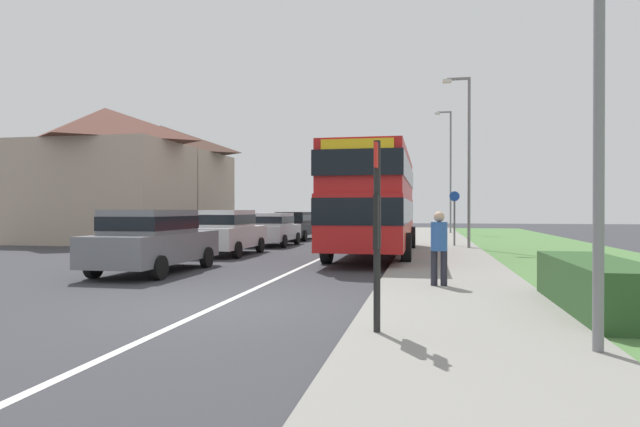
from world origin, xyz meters
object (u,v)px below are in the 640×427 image
(double_decker_bus, at_px, (375,198))
(street_lamp_near, at_px, (589,2))
(parked_car_grey, at_px, (153,238))
(pedestrian_at_stop, at_px, (439,245))
(parked_car_white, at_px, (227,230))
(street_lamp_mid, at_px, (466,151))
(cycle_route_sign, at_px, (454,216))
(bus_stop_sign, at_px, (377,222))
(parked_car_silver, at_px, (273,228))
(street_lamp_far, at_px, (449,165))
(parked_car_black, at_px, (295,224))

(double_decker_bus, xyz_separation_m, street_lamp_near, (3.64, -13.00, 1.89))
(parked_car_grey, xyz_separation_m, pedestrian_at_stop, (7.49, -1.84, 0.04))
(parked_car_white, bearing_deg, street_lamp_mid, 24.47)
(pedestrian_at_stop, distance_m, street_lamp_mid, 12.14)
(parked_car_white, distance_m, pedestrian_at_stop, 10.71)
(parked_car_white, bearing_deg, cycle_route_sign, 31.66)
(bus_stop_sign, height_order, street_lamp_near, street_lamp_near)
(double_decker_bus, distance_m, parked_car_grey, 8.32)
(double_decker_bus, bearing_deg, parked_car_white, -174.63)
(parked_car_grey, relative_size, parked_car_silver, 1.14)
(pedestrian_at_stop, relative_size, street_lamp_far, 0.20)
(bus_stop_sign, relative_size, street_lamp_far, 0.31)
(double_decker_bus, height_order, street_lamp_mid, street_lamp_mid)
(parked_car_white, relative_size, bus_stop_sign, 1.63)
(parked_car_black, xyz_separation_m, pedestrian_at_stop, (7.59, -17.94, 0.10))
(parked_car_white, bearing_deg, bus_stop_sign, -60.80)
(parked_car_silver, xyz_separation_m, street_lamp_mid, (8.71, -1.08, 3.30))
(parked_car_silver, xyz_separation_m, cycle_route_sign, (8.29, 0.11, 0.57))
(double_decker_bus, distance_m, parked_car_silver, 7.10)
(parked_car_white, xyz_separation_m, street_lamp_far, (8.86, 18.74, 3.87))
(bus_stop_sign, relative_size, street_lamp_near, 0.37)
(parked_car_grey, height_order, parked_car_black, parked_car_grey)
(pedestrian_at_stop, bearing_deg, parked_car_silver, 119.99)
(pedestrian_at_stop, xyz_separation_m, street_lamp_near, (1.52, -4.93, 3.06))
(double_decker_bus, xyz_separation_m, parked_car_white, (-5.48, -0.51, -1.21))
(parked_car_white, relative_size, parked_car_silver, 1.05)
(double_decker_bus, bearing_deg, street_lamp_near, -74.36)
(street_lamp_mid, bearing_deg, street_lamp_near, -89.47)
(parked_car_white, xyz_separation_m, parked_car_black, (0.01, 10.38, -0.05))
(pedestrian_at_stop, height_order, bus_stop_sign, bus_stop_sign)
(pedestrian_at_stop, xyz_separation_m, cycle_route_sign, (0.95, 12.82, 0.45))
(parked_car_white, xyz_separation_m, bus_stop_sign, (6.71, -12.01, 0.61))
(street_lamp_near, xyz_separation_m, street_lamp_far, (-0.26, 31.22, 0.77))
(parked_car_grey, bearing_deg, pedestrian_at_stop, -13.78)
(cycle_route_sign, distance_m, street_lamp_far, 13.89)
(parked_car_silver, height_order, pedestrian_at_stop, pedestrian_at_stop)
(street_lamp_near, bearing_deg, street_lamp_mid, 90.53)
(street_lamp_far, bearing_deg, street_lamp_near, -89.52)
(double_decker_bus, xyz_separation_m, parked_car_black, (-5.47, 9.87, -1.26))
(bus_stop_sign, bearing_deg, pedestrian_at_stop, 78.76)
(parked_car_grey, height_order, pedestrian_at_stop, parked_car_grey)
(parked_car_silver, relative_size, pedestrian_at_stop, 2.41)
(cycle_route_sign, xyz_separation_m, street_lamp_far, (0.31, 13.47, 3.37))
(parked_car_silver, height_order, street_lamp_near, street_lamp_near)
(street_lamp_far, bearing_deg, street_lamp_mid, -89.58)
(parked_car_grey, relative_size, cycle_route_sign, 1.82)
(street_lamp_mid, bearing_deg, parked_car_grey, -132.14)
(parked_car_silver, relative_size, street_lamp_far, 0.47)
(double_decker_bus, height_order, street_lamp_far, street_lamp_far)
(street_lamp_far, bearing_deg, parked_car_black, -136.63)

